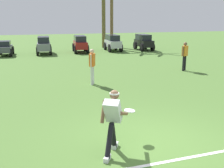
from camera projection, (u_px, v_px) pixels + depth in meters
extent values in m
plane|color=#4B7030|center=(155.00, 144.00, 6.66)|extent=(80.00, 80.00, 0.00)
cube|color=white|center=(172.00, 161.00, 5.90)|extent=(20.97, 1.08, 0.01)
cylinder|color=black|center=(113.00, 136.00, 6.26)|extent=(0.29, 0.36, 0.72)
cube|color=silver|center=(115.00, 145.00, 6.49)|extent=(0.22, 0.27, 0.10)
cylinder|color=black|center=(109.00, 142.00, 5.97)|extent=(0.33, 0.43, 0.69)
cube|color=silver|center=(107.00, 158.00, 5.91)|extent=(0.22, 0.27, 0.10)
cube|color=silver|center=(113.00, 111.00, 6.09)|extent=(0.52, 0.55, 0.57)
sphere|color=brown|center=(114.00, 95.00, 6.13)|extent=(0.29, 0.29, 0.21)
cylinder|color=white|center=(114.00, 93.00, 6.12)|extent=(0.30, 0.30, 0.03)
cylinder|color=brown|center=(124.00, 114.00, 6.34)|extent=(0.37, 0.53, 0.27)
cylinder|color=brown|center=(103.00, 112.00, 6.10)|extent=(0.22, 0.28, 0.49)
cylinder|color=white|center=(130.00, 111.00, 6.84)|extent=(0.33, 0.33, 0.05)
cylinder|color=silver|center=(92.00, 76.00, 12.21)|extent=(0.15, 0.15, 0.82)
cylinder|color=silver|center=(93.00, 75.00, 12.38)|extent=(0.15, 0.15, 0.82)
cube|color=orange|center=(92.00, 60.00, 12.13)|extent=(0.33, 0.39, 0.54)
cylinder|color=beige|center=(91.00, 60.00, 11.93)|extent=(0.10, 0.10, 0.52)
cylinder|color=beige|center=(93.00, 59.00, 12.33)|extent=(0.10, 0.10, 0.52)
sphere|color=beige|center=(92.00, 51.00, 12.04)|extent=(0.27, 0.27, 0.20)
cylinder|color=black|center=(183.00, 64.00, 15.26)|extent=(0.15, 0.15, 0.82)
cylinder|color=black|center=(185.00, 63.00, 15.39)|extent=(0.15, 0.15, 0.82)
cube|color=orange|center=(185.00, 51.00, 15.16)|extent=(0.39, 0.35, 0.54)
cylinder|color=brown|center=(183.00, 51.00, 15.00)|extent=(0.10, 0.10, 0.52)
cylinder|color=brown|center=(187.00, 50.00, 15.31)|extent=(0.10, 0.10, 0.52)
sphere|color=brown|center=(185.00, 44.00, 15.07)|extent=(0.27, 0.27, 0.20)
cube|color=#474C51|center=(5.00, 49.00, 21.05)|extent=(0.97, 2.23, 0.42)
cube|color=#1E232B|center=(5.00, 43.00, 20.86)|extent=(0.83, 1.12, 0.38)
cylinder|color=black|center=(0.00, 50.00, 21.72)|extent=(0.20, 0.61, 0.60)
cylinder|color=black|center=(13.00, 50.00, 21.93)|extent=(0.20, 0.61, 0.60)
cylinder|color=black|center=(11.00, 53.00, 20.49)|extent=(0.20, 0.61, 0.60)
cube|color=slate|center=(44.00, 46.00, 21.87)|extent=(1.08, 2.44, 0.55)
cube|color=#1E232B|center=(43.00, 40.00, 21.89)|extent=(0.93, 1.84, 0.46)
cylinder|color=black|center=(38.00, 49.00, 22.62)|extent=(0.21, 0.67, 0.66)
cylinder|color=black|center=(50.00, 48.00, 22.84)|extent=(0.21, 0.67, 0.66)
cylinder|color=black|center=(37.00, 51.00, 21.04)|extent=(0.21, 0.67, 0.66)
cylinder|color=black|center=(51.00, 51.00, 21.25)|extent=(0.21, 0.67, 0.66)
cube|color=maroon|center=(80.00, 45.00, 22.84)|extent=(1.12, 2.46, 0.55)
cube|color=#1E232B|center=(80.00, 38.00, 22.86)|extent=(0.96, 1.85, 0.46)
cylinder|color=black|center=(74.00, 47.00, 23.60)|extent=(0.22, 0.67, 0.66)
cylinder|color=black|center=(85.00, 47.00, 23.80)|extent=(0.22, 0.67, 0.66)
cylinder|color=black|center=(75.00, 50.00, 22.01)|extent=(0.22, 0.67, 0.66)
cylinder|color=black|center=(88.00, 49.00, 22.21)|extent=(0.22, 0.67, 0.66)
cube|color=#B7BABF|center=(113.00, 44.00, 23.77)|extent=(1.04, 2.43, 0.55)
cube|color=#1E232B|center=(112.00, 38.00, 23.79)|extent=(0.91, 1.83, 0.46)
cylinder|color=black|center=(105.00, 46.00, 24.51)|extent=(0.20, 0.67, 0.66)
cylinder|color=black|center=(116.00, 46.00, 24.74)|extent=(0.20, 0.67, 0.66)
cylinder|color=black|center=(110.00, 48.00, 22.93)|extent=(0.20, 0.67, 0.66)
cylinder|color=black|center=(121.00, 48.00, 23.16)|extent=(0.20, 0.67, 0.66)
cube|color=black|center=(144.00, 43.00, 24.30)|extent=(1.01, 2.42, 0.55)
cube|color=#1E232B|center=(143.00, 37.00, 24.32)|extent=(0.88, 1.82, 0.46)
cylinder|color=black|center=(135.00, 45.00, 25.03)|extent=(0.19, 0.66, 0.66)
cylinder|color=black|center=(145.00, 45.00, 25.27)|extent=(0.19, 0.66, 0.66)
cylinder|color=black|center=(142.00, 47.00, 23.46)|extent=(0.19, 0.66, 0.66)
cylinder|color=black|center=(153.00, 47.00, 23.70)|extent=(0.19, 0.66, 0.66)
cylinder|color=brown|center=(104.00, 16.00, 25.69)|extent=(0.34, 0.34, 5.71)
cylinder|color=brown|center=(112.00, 9.00, 26.14)|extent=(0.30, 0.30, 7.03)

